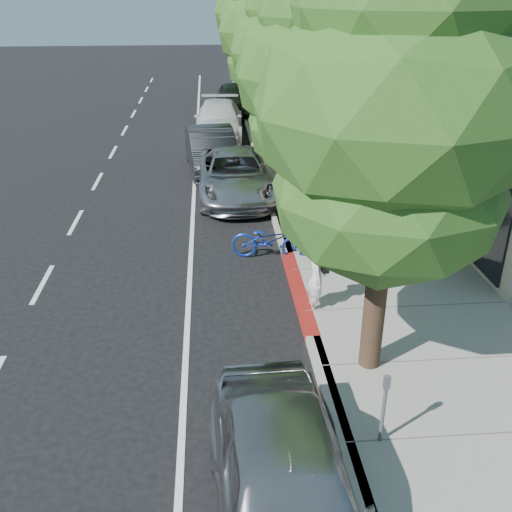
{
  "coord_description": "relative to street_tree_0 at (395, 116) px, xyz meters",
  "views": [
    {
      "loc": [
        -1.96,
        -10.68,
        6.72
      ],
      "look_at": [
        -1.06,
        0.38,
        1.35
      ],
      "focal_mm": 40.0,
      "sensor_mm": 36.0,
      "label": 1
    }
  ],
  "objects": [
    {
      "name": "ground",
      "position": [
        -0.9,
        2.0,
        -4.83
      ],
      "size": [
        120.0,
        120.0,
        0.0
      ],
      "primitive_type": "plane",
      "color": "black",
      "rests_on": "ground"
    },
    {
      "name": "sidewalk",
      "position": [
        1.4,
        10.0,
        -4.76
      ],
      "size": [
        4.6,
        56.0,
        0.15
      ],
      "primitive_type": "cube",
      "color": "gray",
      "rests_on": "ground"
    },
    {
      "name": "curb",
      "position": [
        -0.9,
        10.0,
        -4.76
      ],
      "size": [
        0.3,
        56.0,
        0.15
      ],
      "primitive_type": "cube",
      "color": "#9E998E",
      "rests_on": "ground"
    },
    {
      "name": "curb_red_segment",
      "position": [
        -0.9,
        3.0,
        -4.76
      ],
      "size": [
        0.32,
        4.0,
        0.15
      ],
      "primitive_type": "cube",
      "color": "maroon",
      "rests_on": "ground"
    },
    {
      "name": "storefront_building",
      "position": [
        8.7,
        20.0,
        -1.33
      ],
      "size": [
        10.0,
        36.0,
        7.0
      ],
      "primitive_type": "cube",
      "color": "beige",
      "rests_on": "ground"
    },
    {
      "name": "street_tree_0",
      "position": [
        0.0,
        0.0,
        0.0
      ],
      "size": [
        4.53,
        4.53,
        7.75
      ],
      "color": "black",
      "rests_on": "ground"
    },
    {
      "name": "street_tree_1",
      "position": [
        0.0,
        6.0,
        -0.32
      ],
      "size": [
        4.52,
        4.52,
        7.33
      ],
      "color": "black",
      "rests_on": "ground"
    },
    {
      "name": "street_tree_2",
      "position": [
        -0.0,
        12.0,
        -0.4
      ],
      "size": [
        4.29,
        4.29,
        7.15
      ],
      "color": "black",
      "rests_on": "ground"
    },
    {
      "name": "street_tree_3",
      "position": [
        0.0,
        18.0,
        -0.19
      ],
      "size": [
        4.86,
        4.86,
        7.59
      ],
      "color": "black",
      "rests_on": "ground"
    },
    {
      "name": "street_tree_4",
      "position": [
        0.0,
        24.0,
        -0.01
      ],
      "size": [
        4.46,
        4.46,
        7.72
      ],
      "color": "black",
      "rests_on": "ground"
    },
    {
      "name": "street_tree_5",
      "position": [
        0.0,
        30.0,
        0.01
      ],
      "size": [
        4.84,
        4.84,
        7.85
      ],
      "color": "black",
      "rests_on": "ground"
    },
    {
      "name": "cyclist",
      "position": [
        -0.65,
        2.2,
        -4.0
      ],
      "size": [
        0.43,
        0.63,
        1.66
      ],
      "primitive_type": "imported",
      "rotation": [
        0.0,
        0.0,
        1.51
      ],
      "color": "white",
      "rests_on": "ground"
    },
    {
      "name": "bicycle",
      "position": [
        -1.39,
        5.0,
        -4.3
      ],
      "size": [
        2.15,
        1.14,
        1.07
      ],
      "primitive_type": "imported",
      "rotation": [
        0.0,
        0.0,
        1.35
      ],
      "color": "#163097",
      "rests_on": "ground"
    },
    {
      "name": "silver_suv",
      "position": [
        -2.09,
        10.0,
        -4.07
      ],
      "size": [
        2.75,
        5.58,
        1.52
      ],
      "primitive_type": "imported",
      "rotation": [
        0.0,
        0.0,
        0.04
      ],
      "color": "#9E9FA3",
      "rests_on": "ground"
    },
    {
      "name": "dark_sedan",
      "position": [
        -2.82,
        12.96,
        -4.01
      ],
      "size": [
        2.25,
        5.13,
        1.64
      ],
      "primitive_type": "imported",
      "rotation": [
        0.0,
        0.0,
        0.11
      ],
      "color": "black",
      "rests_on": "ground"
    },
    {
      "name": "white_pickup",
      "position": [
        -2.44,
        18.41,
        -4.04
      ],
      "size": [
        2.48,
        5.55,
        1.58
      ],
      "primitive_type": "imported",
      "rotation": [
        0.0,
        0.0,
        -0.05
      ],
      "color": "white",
      "rests_on": "ground"
    },
    {
      "name": "dark_suv_far",
      "position": [
        -1.4,
        23.5,
        -4.0
      ],
      "size": [
        2.11,
        4.94,
        1.66
      ],
      "primitive_type": "imported",
      "rotation": [
        0.0,
        0.0,
        0.03
      ],
      "color": "black",
      "rests_on": "ground"
    },
    {
      "name": "near_car_a",
      "position": [
        -2.05,
        -3.5,
        -4.02
      ],
      "size": [
        2.1,
        4.84,
        1.62
      ],
      "primitive_type": "imported",
      "rotation": [
        0.0,
        0.0,
        0.04
      ],
      "color": "#9B9CA0",
      "rests_on": "ground"
    },
    {
      "name": "pedestrian",
      "position": [
        1.84,
        11.52,
        -3.91
      ],
      "size": [
        0.76,
        0.6,
        1.54
      ],
      "primitive_type": "imported",
      "rotation": [
        0.0,
        0.0,
        3.17
      ],
      "color": "black",
      "rests_on": "sidewalk"
    }
  ]
}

